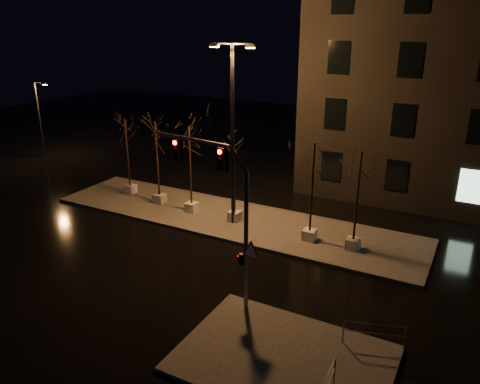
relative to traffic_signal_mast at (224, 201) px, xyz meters
The scene contains 13 objects.
ground 6.08m from the traffic_signal_mast, 161.18° to the left, with size 90.00×90.00×0.00m, color black.
median 9.41m from the traffic_signal_mast, 118.33° to the left, with size 22.00×5.00×0.15m, color #423F3B.
sidewalk_corner 5.99m from the traffic_signal_mast, 31.29° to the right, with size 7.00×5.00×0.15m, color #423F3B.
tree_0 14.07m from the traffic_signal_mast, 146.31° to the left, with size 1.80×1.80×5.08m.
tree_1 11.59m from the traffic_signal_mast, 140.65° to the left, with size 1.80×1.80×5.22m.
tree_2 9.54m from the traffic_signal_mast, 132.04° to the left, with size 1.80×1.80×5.26m.
tree_3 7.95m from the traffic_signal_mast, 116.19° to the left, with size 1.80×1.80×4.53m.
tree_4 6.88m from the traffic_signal_mast, 80.71° to the left, with size 1.80×1.80×5.29m.
tree_5 7.63m from the traffic_signal_mast, 63.71° to the left, with size 1.80×1.80×5.12m.
traffic_signal_mast is the anchor object (origin of this frame).
streetlight_main 7.76m from the traffic_signal_mast, 116.69° to the left, with size 2.42×0.57×9.66m.
streetlight_far 26.83m from the traffic_signal_mast, 154.49° to the left, with size 1.21×0.45×6.23m.
guard_rail_a 7.06m from the traffic_signal_mast, ahead, with size 2.02×0.66×0.91m.
Camera 1 is at (12.33, -15.54, 10.78)m, focal length 35.00 mm.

